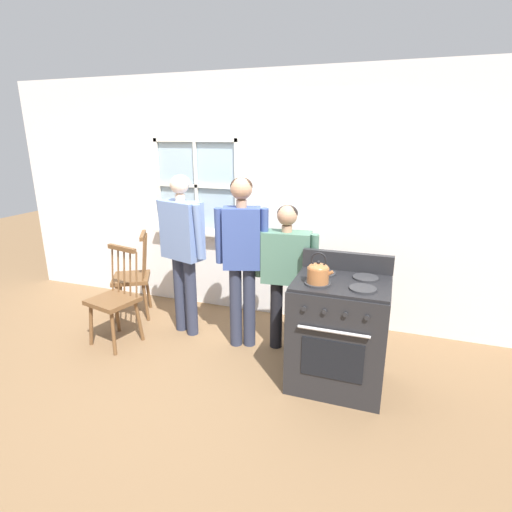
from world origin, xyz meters
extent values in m
plane|color=brown|center=(0.00, 0.00, 0.00)|extent=(16.00, 16.00, 0.00)
cube|color=white|center=(-2.22, 1.40, 1.35)|extent=(1.95, 0.06, 2.70)
cube|color=white|center=(1.51, 1.40, 1.35)|extent=(3.38, 0.06, 2.70)
cube|color=white|center=(-0.72, 1.40, 0.47)|extent=(1.07, 0.06, 0.93)
cube|color=white|center=(-0.72, 1.40, 2.36)|extent=(1.07, 0.06, 0.69)
cube|color=silver|center=(-0.72, 1.32, 0.92)|extent=(1.13, 0.10, 0.03)
cube|color=#9EB7C6|center=(-0.72, 1.41, 1.47)|extent=(1.01, 0.01, 1.02)
cube|color=silver|center=(-0.72, 1.38, 1.47)|extent=(0.04, 0.02, 1.08)
cube|color=silver|center=(-0.72, 1.38, 1.47)|extent=(1.07, 0.02, 0.04)
cube|color=silver|center=(-1.23, 1.38, 1.47)|extent=(0.04, 0.03, 1.08)
cube|color=silver|center=(-0.20, 1.38, 1.47)|extent=(0.04, 0.03, 1.08)
cube|color=silver|center=(-0.72, 1.38, 1.99)|extent=(1.07, 0.03, 0.04)
cube|color=silver|center=(-0.72, 1.38, 0.95)|extent=(1.07, 0.03, 0.04)
cube|color=brown|center=(-1.29, 0.78, 0.46)|extent=(0.56, 0.56, 0.04)
cylinder|color=brown|center=(-1.52, 0.85, 0.22)|extent=(0.09, 0.06, 0.44)
cylinder|color=brown|center=(-1.35, 0.56, 0.22)|extent=(0.06, 0.09, 0.44)
cylinder|color=brown|center=(-1.24, 1.01, 0.22)|extent=(0.06, 0.09, 0.44)
cylinder|color=brown|center=(-1.07, 0.71, 0.22)|extent=(0.09, 0.06, 0.44)
cylinder|color=brown|center=(-1.23, 1.02, 0.70)|extent=(0.07, 0.05, 0.48)
cylinder|color=brown|center=(-1.19, 0.95, 0.70)|extent=(0.07, 0.05, 0.48)
cylinder|color=brown|center=(-1.14, 0.87, 0.70)|extent=(0.07, 0.05, 0.48)
cylinder|color=brown|center=(-1.10, 0.79, 0.70)|extent=(0.07, 0.05, 0.48)
cylinder|color=brown|center=(-1.06, 0.71, 0.70)|extent=(0.07, 0.05, 0.48)
cube|color=brown|center=(-1.14, 0.87, 0.96)|extent=(0.22, 0.35, 0.04)
cube|color=brown|center=(-1.06, 0.17, 0.46)|extent=(0.50, 0.48, 0.04)
cylinder|color=brown|center=(-1.26, 0.05, 0.22)|extent=(0.08, 0.07, 0.44)
cylinder|color=brown|center=(-0.93, -0.02, 0.22)|extent=(0.07, 0.08, 0.44)
cylinder|color=brown|center=(-1.19, 0.36, 0.22)|extent=(0.07, 0.08, 0.44)
cylinder|color=brown|center=(-0.86, 0.29, 0.22)|extent=(0.08, 0.07, 0.44)
cylinder|color=brown|center=(-1.20, 0.38, 0.70)|extent=(0.03, 0.07, 0.48)
cylinder|color=brown|center=(-1.11, 0.36, 0.70)|extent=(0.03, 0.07, 0.48)
cylinder|color=brown|center=(-1.02, 0.34, 0.70)|extent=(0.03, 0.07, 0.48)
cylinder|color=brown|center=(-0.94, 0.31, 0.70)|extent=(0.03, 0.07, 0.48)
cylinder|color=brown|center=(-0.85, 0.29, 0.70)|extent=(0.03, 0.07, 0.48)
cube|color=brown|center=(-1.02, 0.34, 0.96)|extent=(0.38, 0.13, 0.04)
cylinder|color=#2D3347|center=(-0.58, 0.65, 0.42)|extent=(0.12, 0.12, 0.83)
cylinder|color=#2D3347|center=(-0.42, 0.60, 0.42)|extent=(0.12, 0.12, 0.83)
cube|color=#6B84B7|center=(-0.50, 0.62, 1.13)|extent=(0.49, 0.34, 0.58)
cylinder|color=#6B84B7|center=(-0.75, 0.69, 1.15)|extent=(0.11, 0.13, 0.54)
cylinder|color=#6B84B7|center=(-0.26, 0.52, 1.15)|extent=(0.11, 0.13, 0.54)
cylinder|color=beige|center=(-0.50, 0.62, 1.45)|extent=(0.10, 0.10, 0.07)
sphere|color=beige|center=(-0.50, 0.62, 1.58)|extent=(0.18, 0.18, 0.18)
ellipsoid|color=silver|center=(-0.50, 0.64, 1.60)|extent=(0.19, 0.19, 0.15)
cylinder|color=#2D3347|center=(0.11, 0.54, 0.41)|extent=(0.12, 0.12, 0.83)
cylinder|color=#2D3347|center=(0.24, 0.58, 0.41)|extent=(0.12, 0.12, 0.83)
cube|color=#384C8E|center=(0.17, 0.56, 1.12)|extent=(0.40, 0.31, 0.58)
cylinder|color=#384C8E|center=(-0.02, 0.48, 1.14)|extent=(0.11, 0.13, 0.54)
cylinder|color=#384C8E|center=(0.38, 0.61, 1.14)|extent=(0.11, 0.13, 0.54)
cylinder|color=tan|center=(0.17, 0.56, 1.44)|extent=(0.10, 0.10, 0.07)
sphere|color=tan|center=(0.17, 0.56, 1.58)|extent=(0.20, 0.20, 0.20)
ellipsoid|color=#332319|center=(0.17, 0.58, 1.59)|extent=(0.21, 0.21, 0.17)
cylinder|color=black|center=(0.50, 0.64, 0.35)|extent=(0.12, 0.12, 0.70)
cylinder|color=black|center=(0.67, 0.65, 0.35)|extent=(0.12, 0.12, 0.70)
cube|color=#4C7560|center=(0.59, 0.64, 0.94)|extent=(0.47, 0.25, 0.49)
cylinder|color=#4C7560|center=(0.33, 0.60, 0.96)|extent=(0.09, 0.11, 0.46)
cylinder|color=#4C7560|center=(0.85, 0.65, 0.96)|extent=(0.09, 0.11, 0.46)
cylinder|color=tan|center=(0.59, 0.64, 1.22)|extent=(0.10, 0.10, 0.06)
sphere|color=tan|center=(0.59, 0.64, 1.34)|extent=(0.19, 0.19, 0.19)
ellipsoid|color=black|center=(0.58, 0.66, 1.36)|extent=(0.19, 0.19, 0.15)
cube|color=#232326|center=(1.16, 0.22, 0.45)|extent=(0.77, 0.64, 0.90)
cube|color=black|center=(1.16, 0.22, 0.91)|extent=(0.75, 0.61, 0.02)
cylinder|color=#2D2D30|center=(0.99, 0.10, 0.93)|extent=(0.20, 0.20, 0.02)
cylinder|color=#2D2D30|center=(1.33, 0.10, 0.93)|extent=(0.20, 0.20, 0.02)
cylinder|color=#2D2D30|center=(0.99, 0.35, 0.93)|extent=(0.20, 0.20, 0.02)
cylinder|color=#2D2D30|center=(1.33, 0.35, 0.93)|extent=(0.20, 0.20, 0.02)
cube|color=#232326|center=(1.16, 0.51, 1.00)|extent=(0.77, 0.06, 0.16)
cube|color=black|center=(1.16, -0.10, 0.40)|extent=(0.47, 0.01, 0.32)
cylinder|color=silver|center=(1.16, -0.12, 0.65)|extent=(0.54, 0.02, 0.02)
cylinder|color=#232326|center=(0.93, -0.11, 0.79)|extent=(0.04, 0.02, 0.04)
cylinder|color=#232326|center=(1.08, -0.11, 0.79)|extent=(0.04, 0.02, 0.04)
cylinder|color=#232326|center=(1.24, -0.11, 0.79)|extent=(0.04, 0.02, 0.04)
cylinder|color=#232326|center=(1.39, -0.11, 0.79)|extent=(0.04, 0.02, 0.04)
cylinder|color=#A86638|center=(0.99, 0.10, 1.00)|extent=(0.17, 0.17, 0.12)
ellipsoid|color=#A86638|center=(0.99, 0.10, 1.06)|extent=(0.16, 0.16, 0.07)
sphere|color=black|center=(0.99, 0.10, 1.10)|extent=(0.03, 0.03, 0.03)
cylinder|color=#A86638|center=(1.07, 0.10, 1.02)|extent=(0.08, 0.03, 0.07)
torus|color=black|center=(0.99, 0.10, 1.12)|extent=(0.12, 0.01, 0.12)
cylinder|color=beige|center=(-0.82, 1.31, 0.97)|extent=(0.14, 0.14, 0.08)
cylinder|color=#33261C|center=(-0.82, 1.31, 1.00)|extent=(0.13, 0.13, 0.01)
cone|color=#286033|center=(-0.80, 1.32, 1.11)|extent=(0.06, 0.05, 0.21)
cone|color=#286033|center=(-0.82, 1.33, 1.06)|extent=(0.04, 0.05, 0.10)
cone|color=#286033|center=(-0.83, 1.30, 1.11)|extent=(0.09, 0.06, 0.21)
cone|color=#286033|center=(-0.81, 1.29, 1.05)|extent=(0.04, 0.05, 0.09)
camera|label=1|loc=(1.50, -2.82, 2.04)|focal=28.00mm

